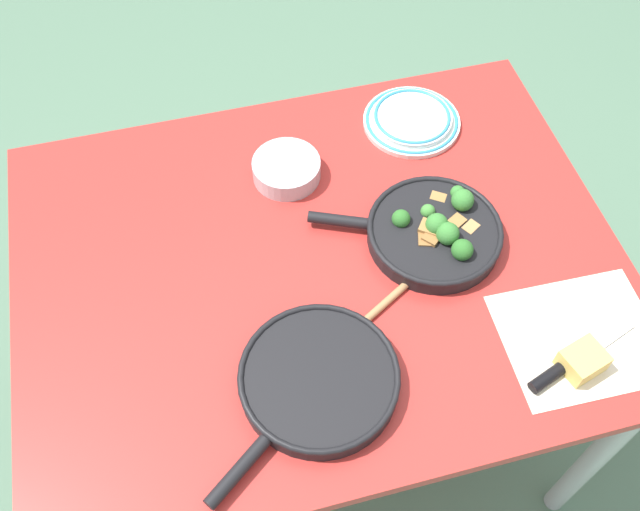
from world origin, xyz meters
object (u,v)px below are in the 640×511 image
at_px(wooden_spoon, 367,319).
at_px(grater_knife, 567,364).
at_px(cheese_block, 583,361).
at_px(prep_bowl_steel, 286,169).
at_px(dinner_plate_stack, 412,120).
at_px(skillet_broccoli, 434,231).
at_px(skillet_eggs, 318,380).

bearing_deg(wooden_spoon, grater_knife, 120.89).
bearing_deg(cheese_block, wooden_spoon, -28.44).
relative_size(grater_knife, prep_bowl_steel, 1.66).
height_order(grater_knife, dinner_plate_stack, dinner_plate_stack).
bearing_deg(dinner_plate_stack, cheese_block, 98.50).
height_order(skillet_broccoli, wooden_spoon, skillet_broccoli).
relative_size(wooden_spoon, grater_knife, 1.48).
bearing_deg(wooden_spoon, skillet_eggs, 10.11).
height_order(skillet_eggs, dinner_plate_stack, skillet_eggs).
bearing_deg(skillet_broccoli, dinner_plate_stack, -77.57).
relative_size(cheese_block, prep_bowl_steel, 0.61).
bearing_deg(cheese_block, dinner_plate_stack, -81.50).
bearing_deg(dinner_plate_stack, grater_knife, 96.66).
height_order(skillet_eggs, wooden_spoon, skillet_eggs).
distance_m(skillet_broccoli, dinner_plate_stack, 0.33).
xyz_separation_m(grater_knife, prep_bowl_steel, (0.39, -0.57, 0.01)).
height_order(skillet_broccoli, grater_knife, skillet_broccoli).
relative_size(skillet_broccoli, cheese_block, 4.25).
bearing_deg(grater_knife, skillet_eggs, 150.77).
distance_m(cheese_block, prep_bowl_steel, 0.71).
distance_m(grater_knife, dinner_plate_stack, 0.66).
height_order(wooden_spoon, grater_knife, grater_knife).
distance_m(skillet_broccoli, prep_bowl_steel, 0.35).
height_order(skillet_broccoli, skillet_eggs, skillet_broccoli).
xyz_separation_m(skillet_eggs, dinner_plate_stack, (-0.37, -0.58, -0.01)).
bearing_deg(prep_bowl_steel, cheese_block, 125.53).
xyz_separation_m(skillet_broccoli, cheese_block, (-0.16, 0.34, -0.00)).
bearing_deg(wooden_spoon, cheese_block, 121.71).
bearing_deg(skillet_eggs, grater_knife, 133.26).
distance_m(skillet_eggs, grater_knife, 0.46).
xyz_separation_m(wooden_spoon, cheese_block, (-0.35, 0.19, 0.01)).
relative_size(grater_knife, dinner_plate_stack, 1.10).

